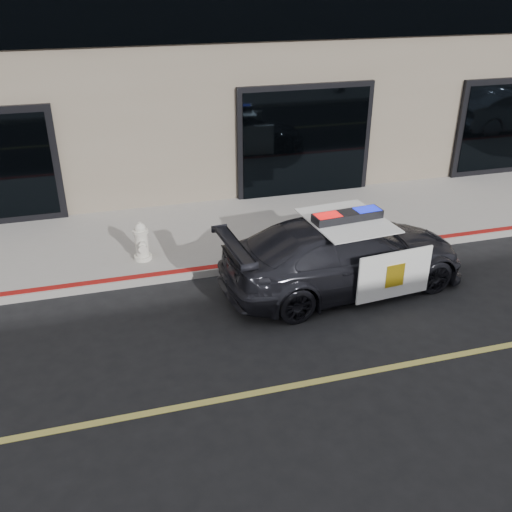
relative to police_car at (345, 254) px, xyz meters
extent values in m
plane|color=black|center=(1.84, -2.45, -0.67)|extent=(120.00, 120.00, 0.00)
cube|color=gray|center=(1.84, 2.80, -0.60)|extent=(60.00, 3.50, 0.15)
imported|color=black|center=(0.00, 0.00, -0.01)|extent=(2.68, 4.92, 1.33)
cube|color=white|center=(0.52, -0.91, -0.03)|extent=(1.42, 0.16, 0.89)
cube|color=white|center=(0.35, 0.99, -0.03)|extent=(1.42, 0.16, 0.89)
cube|color=white|center=(0.00, 0.00, 0.67)|extent=(1.47, 1.71, 0.02)
cube|color=gold|center=(0.53, -0.94, -0.03)|extent=(0.35, 0.04, 0.42)
cube|color=black|center=(0.00, 0.00, 0.75)|extent=(1.30, 0.45, 0.16)
cube|color=red|center=(-0.39, -0.03, 0.76)|extent=(0.47, 0.33, 0.14)
cube|color=#0C19CC|center=(0.38, 0.03, 0.76)|extent=(0.47, 0.33, 0.14)
cylinder|color=silver|center=(-3.50, 1.84, -0.48)|extent=(0.36, 0.36, 0.08)
cylinder|color=silver|center=(-3.50, 1.84, -0.19)|extent=(0.26, 0.26, 0.50)
cylinder|color=silver|center=(-3.50, 1.84, 0.07)|extent=(0.31, 0.31, 0.06)
sphere|color=silver|center=(-3.50, 1.84, 0.13)|extent=(0.23, 0.23, 0.23)
cylinder|color=silver|center=(-3.50, 1.84, 0.23)|extent=(0.07, 0.07, 0.07)
cylinder|color=silver|center=(-3.50, 2.01, -0.12)|extent=(0.13, 0.12, 0.13)
cylinder|color=silver|center=(-3.50, 1.67, -0.12)|extent=(0.13, 0.12, 0.13)
cylinder|color=silver|center=(-3.50, 1.64, -0.19)|extent=(0.17, 0.14, 0.17)
camera|label=1|loc=(-4.06, -8.47, 4.70)|focal=40.00mm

